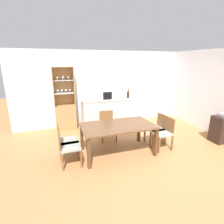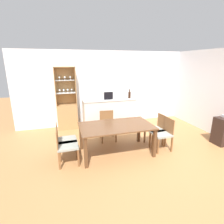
{
  "view_description": "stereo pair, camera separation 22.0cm",
  "coord_description": "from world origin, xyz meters",
  "px_view_note": "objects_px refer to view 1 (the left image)",
  "views": [
    {
      "loc": [
        -2.07,
        -3.3,
        2.16
      ],
      "look_at": [
        -0.54,
        1.14,
        0.82
      ],
      "focal_mm": 28.0,
      "sensor_mm": 36.0,
      "label": 1
    },
    {
      "loc": [
        -1.86,
        -3.37,
        2.16
      ],
      "look_at": [
        -0.54,
        1.14,
        0.82
      ],
      "focal_mm": 28.0,
      "sensor_mm": 36.0,
      "label": 2
    }
  ],
  "objects_px": {
    "dining_chair_side_left_far": "(67,141)",
    "dining_chair_side_right_near": "(163,133)",
    "dining_chair_side_left_near": "(68,147)",
    "telephone": "(224,114)",
    "side_cabinet": "(222,129)",
    "dining_chair_side_right_far": "(157,129)",
    "microwave": "(108,95)",
    "wine_bottle": "(128,95)",
    "dining_table": "(118,129)",
    "display_cabinet": "(65,112)",
    "dining_chair_head_far": "(108,125)"
  },
  "relations": [
    {
      "from": "dining_chair_side_right_far",
      "to": "wine_bottle",
      "type": "relative_size",
      "value": 2.79
    },
    {
      "from": "display_cabinet",
      "to": "dining_chair_side_left_near",
      "type": "height_order",
      "value": "display_cabinet"
    },
    {
      "from": "display_cabinet",
      "to": "microwave",
      "type": "bearing_deg",
      "value": -21.35
    },
    {
      "from": "dining_chair_side_right_far",
      "to": "side_cabinet",
      "type": "distance_m",
      "value": 1.85
    },
    {
      "from": "dining_chair_side_left_near",
      "to": "dining_chair_side_right_near",
      "type": "bearing_deg",
      "value": 89.66
    },
    {
      "from": "dining_table",
      "to": "dining_chair_side_right_far",
      "type": "bearing_deg",
      "value": 7.26
    },
    {
      "from": "dining_chair_side_right_near",
      "to": "side_cabinet",
      "type": "height_order",
      "value": "dining_chair_side_right_near"
    },
    {
      "from": "microwave",
      "to": "dining_chair_side_right_far",
      "type": "bearing_deg",
      "value": -56.56
    },
    {
      "from": "side_cabinet",
      "to": "telephone",
      "type": "height_order",
      "value": "telephone"
    },
    {
      "from": "dining_chair_side_left_far",
      "to": "telephone",
      "type": "relative_size",
      "value": 3.63
    },
    {
      "from": "display_cabinet",
      "to": "side_cabinet",
      "type": "distance_m",
      "value": 4.7
    },
    {
      "from": "dining_chair_side_left_near",
      "to": "microwave",
      "type": "bearing_deg",
      "value": 139.67
    },
    {
      "from": "microwave",
      "to": "wine_bottle",
      "type": "relative_size",
      "value": 1.52
    },
    {
      "from": "microwave",
      "to": "telephone",
      "type": "xyz_separation_m",
      "value": [
        2.78,
        -1.86,
        -0.39
      ]
    },
    {
      "from": "side_cabinet",
      "to": "dining_chair_side_left_far",
      "type": "bearing_deg",
      "value": 173.28
    },
    {
      "from": "display_cabinet",
      "to": "dining_chair_side_left_near",
      "type": "xyz_separation_m",
      "value": [
        -0.14,
        -2.23,
        -0.16
      ]
    },
    {
      "from": "display_cabinet",
      "to": "side_cabinet",
      "type": "xyz_separation_m",
      "value": [
        4.02,
        -2.42,
        -0.22
      ]
    },
    {
      "from": "wine_bottle",
      "to": "telephone",
      "type": "distance_m",
      "value": 2.79
    },
    {
      "from": "dining_table",
      "to": "dining_chair_side_left_near",
      "type": "xyz_separation_m",
      "value": [
        -1.19,
        -0.15,
        -0.2
      ]
    },
    {
      "from": "display_cabinet",
      "to": "dining_chair_side_right_far",
      "type": "relative_size",
      "value": 2.48
    },
    {
      "from": "dining_chair_side_right_far",
      "to": "dining_chair_side_left_near",
      "type": "distance_m",
      "value": 2.4
    },
    {
      "from": "dining_chair_head_far",
      "to": "side_cabinet",
      "type": "bearing_deg",
      "value": 162.92
    },
    {
      "from": "dining_table",
      "to": "dining_chair_side_left_near",
      "type": "distance_m",
      "value": 1.22
    },
    {
      "from": "dining_table",
      "to": "dining_chair_side_left_near",
      "type": "height_order",
      "value": "dining_chair_side_left_near"
    },
    {
      "from": "dining_table",
      "to": "dining_chair_side_left_near",
      "type": "relative_size",
      "value": 2.1
    },
    {
      "from": "telephone",
      "to": "microwave",
      "type": "bearing_deg",
      "value": 146.19
    },
    {
      "from": "dining_chair_side_right_near",
      "to": "wine_bottle",
      "type": "distance_m",
      "value": 1.83
    },
    {
      "from": "dining_chair_side_right_far",
      "to": "telephone",
      "type": "xyz_separation_m",
      "value": [
        1.84,
        -0.44,
        0.35
      ]
    },
    {
      "from": "telephone",
      "to": "side_cabinet",
      "type": "bearing_deg",
      "value": -139.33
    },
    {
      "from": "microwave",
      "to": "dining_chair_side_left_near",
      "type": "bearing_deg",
      "value": -129.95
    },
    {
      "from": "telephone",
      "to": "dining_chair_side_right_far",
      "type": "bearing_deg",
      "value": 166.53
    },
    {
      "from": "dining_chair_side_left_near",
      "to": "telephone",
      "type": "height_order",
      "value": "telephone"
    },
    {
      "from": "dining_chair_side_right_far",
      "to": "microwave",
      "type": "bearing_deg",
      "value": 28.94
    },
    {
      "from": "dining_table",
      "to": "dining_chair_side_right_far",
      "type": "height_order",
      "value": "dining_chair_side_right_far"
    },
    {
      "from": "dining_chair_side_left_far",
      "to": "telephone",
      "type": "bearing_deg",
      "value": 81.07
    },
    {
      "from": "dining_chair_side_right_far",
      "to": "wine_bottle",
      "type": "height_order",
      "value": "wine_bottle"
    },
    {
      "from": "dining_chair_side_left_near",
      "to": "telephone",
      "type": "bearing_deg",
      "value": 87.71
    },
    {
      "from": "dining_chair_side_right_far",
      "to": "microwave",
      "type": "distance_m",
      "value": 1.86
    },
    {
      "from": "dining_chair_side_left_far",
      "to": "wine_bottle",
      "type": "height_order",
      "value": "wine_bottle"
    },
    {
      "from": "wine_bottle",
      "to": "telephone",
      "type": "relative_size",
      "value": 1.3
    },
    {
      "from": "microwave",
      "to": "side_cabinet",
      "type": "distance_m",
      "value": 3.42
    },
    {
      "from": "microwave",
      "to": "wine_bottle",
      "type": "height_order",
      "value": "wine_bottle"
    },
    {
      "from": "microwave",
      "to": "side_cabinet",
      "type": "relative_size",
      "value": 0.6
    },
    {
      "from": "dining_chair_side_right_far",
      "to": "wine_bottle",
      "type": "xyz_separation_m",
      "value": [
        -0.26,
        1.36,
        0.72
      ]
    },
    {
      "from": "dining_chair_side_left_far",
      "to": "dining_chair_side_right_near",
      "type": "distance_m",
      "value": 2.4
    },
    {
      "from": "dining_chair_side_right_far",
      "to": "dining_chair_side_left_far",
      "type": "height_order",
      "value": "same"
    },
    {
      "from": "dining_table",
      "to": "dining_chair_side_right_far",
      "type": "xyz_separation_m",
      "value": [
        1.19,
        0.15,
        -0.2
      ]
    },
    {
      "from": "dining_table",
      "to": "display_cabinet",
      "type": "bearing_deg",
      "value": 116.82
    },
    {
      "from": "dining_chair_side_left_near",
      "to": "side_cabinet",
      "type": "relative_size",
      "value": 1.11
    },
    {
      "from": "dining_chair_side_left_far",
      "to": "dining_chair_side_left_near",
      "type": "xyz_separation_m",
      "value": [
        -0.0,
        -0.29,
        0.0
      ]
    }
  ]
}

